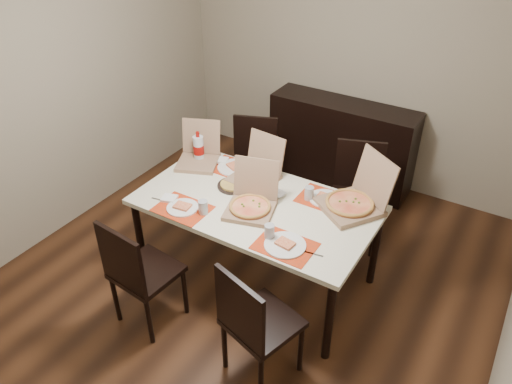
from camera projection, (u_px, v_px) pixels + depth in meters
ground at (251, 277)px, 4.20m from camera, size 3.80×4.00×0.02m
room_walls at (282, 60)px, 3.53m from camera, size 3.84×4.02×2.62m
sideboard at (341, 143)px, 5.20m from camera, size 1.50×0.40×0.90m
dining_table at (256, 210)px, 3.82m from camera, size 1.80×1.00×0.75m
chair_near_left at (138, 271)px, 3.50m from camera, size 0.46×0.46×0.93m
chair_near_right at (254, 322)px, 3.12m from camera, size 0.52×0.52×0.93m
chair_far_left at (253, 162)px, 4.76m from camera, size 0.54×0.54×0.93m
chair_far_right at (357, 190)px, 4.37m from camera, size 0.54×0.54×0.93m
setting_near_left at (186, 207)px, 3.71m from camera, size 0.49×0.30×0.11m
setting_near_right at (281, 242)px, 3.37m from camera, size 0.47×0.30×0.11m
setting_far_left at (235, 168)px, 4.18m from camera, size 0.46×0.30×0.11m
setting_far_right at (321, 197)px, 3.81m from camera, size 0.48×0.30×0.11m
napkin_loose at (256, 208)px, 3.71m from camera, size 0.16×0.16×0.02m
pizza_box_center at (251, 203)px, 3.68m from camera, size 0.43×0.46×0.35m
pizza_box_right at (354, 201)px, 3.70m from camera, size 0.58×0.59×0.40m
pizza_box_left at (199, 156)px, 4.26m from camera, size 0.45×0.47×0.33m
pizza_box_extra at (256, 172)px, 4.04m from camera, size 0.38×0.42×0.35m
faina_plate at (233, 185)px, 3.97m from camera, size 0.26×0.26×0.03m
dip_bowl at (278, 194)px, 3.85m from camera, size 0.13×0.13×0.03m
soda_bottle at (199, 149)px, 4.25m from camera, size 0.09×0.09×0.28m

